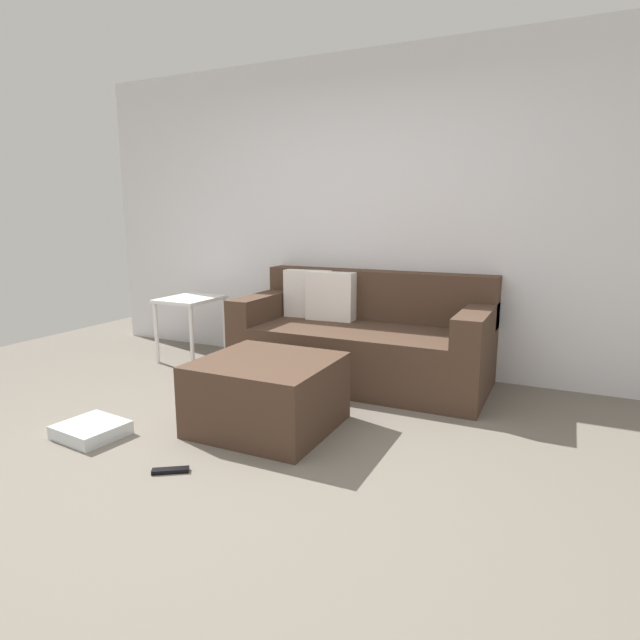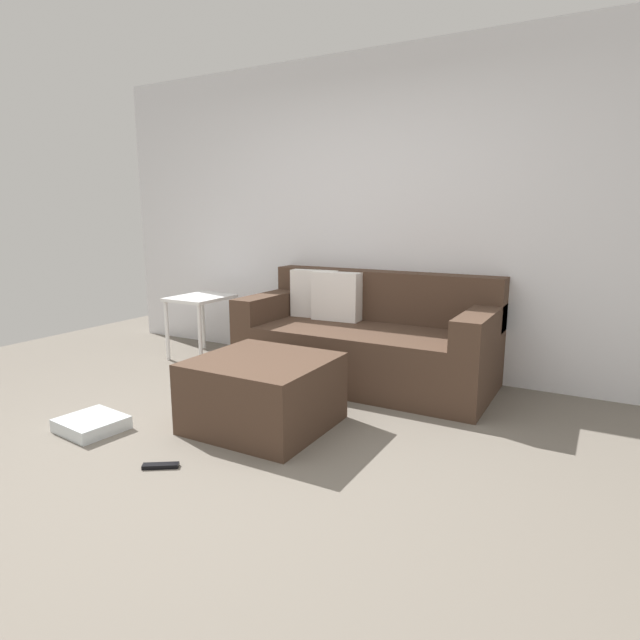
# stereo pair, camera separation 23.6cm
# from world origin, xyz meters

# --- Properties ---
(ground_plane) EXTENTS (7.28, 7.28, 0.00)m
(ground_plane) POSITION_xyz_m (0.00, 0.00, 0.00)
(ground_plane) COLOR #6B6359
(wall_back) EXTENTS (5.60, 0.10, 2.68)m
(wall_back) POSITION_xyz_m (0.00, 2.30, 1.34)
(wall_back) COLOR silver
(wall_back) RESTS_ON ground_plane
(couch_sectional) EXTENTS (2.00, 0.94, 0.88)m
(couch_sectional) POSITION_xyz_m (0.14, 1.84, 0.34)
(couch_sectional) COLOR #473326
(couch_sectional) RESTS_ON ground_plane
(ottoman) EXTENTS (0.82, 0.79, 0.45)m
(ottoman) POSITION_xyz_m (-0.05, 0.64, 0.23)
(ottoman) COLOR #473326
(ottoman) RESTS_ON ground_plane
(storage_bin) EXTENTS (0.41, 0.38, 0.08)m
(storage_bin) POSITION_xyz_m (-0.96, 0.05, 0.04)
(storage_bin) COLOR silver
(storage_bin) RESTS_ON ground_plane
(side_table) EXTENTS (0.46, 0.56, 0.59)m
(side_table) POSITION_xyz_m (-1.55, 1.75, 0.49)
(side_table) COLOR white
(side_table) RESTS_ON ground_plane
(remote_near_ottoman) EXTENTS (0.19, 0.15, 0.02)m
(remote_near_ottoman) POSITION_xyz_m (-0.20, -0.11, 0.01)
(remote_near_ottoman) COLOR black
(remote_near_ottoman) RESTS_ON ground_plane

